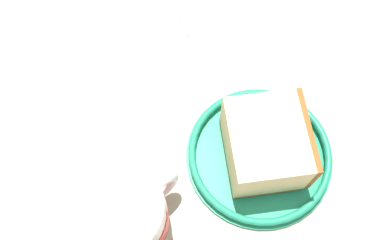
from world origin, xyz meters
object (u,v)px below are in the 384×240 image
(tea_mug, at_px, (124,218))
(cake_slice, at_px, (266,144))
(small_plate, at_px, (259,155))
(teaspoon, at_px, (179,17))

(tea_mug, bearing_deg, cake_slice, 179.03)
(small_plate, distance_m, tea_mug, 0.17)
(small_plate, relative_size, cake_slice, 1.43)
(teaspoon, bearing_deg, cake_slice, 87.84)
(cake_slice, relative_size, tea_mug, 1.01)
(small_plate, height_order, tea_mug, tea_mug)
(tea_mug, bearing_deg, small_plate, 179.36)
(small_plate, distance_m, teaspoon, 0.21)
(cake_slice, distance_m, teaspoon, 0.22)
(small_plate, bearing_deg, cake_slice, 158.72)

